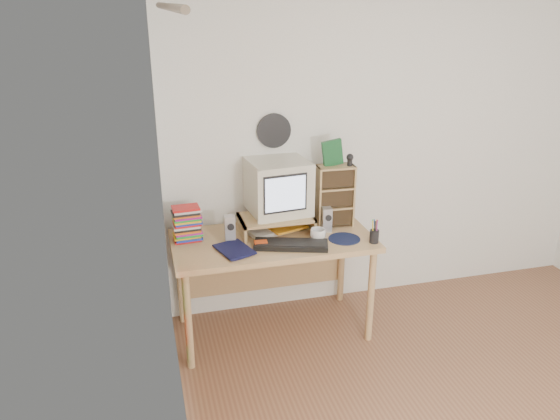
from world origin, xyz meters
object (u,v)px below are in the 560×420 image
dvd_stack (187,223)px  mug (318,235)px  diary (221,251)px  keyboard (291,245)px  cd_rack (335,196)px  desk (271,252)px  crt_monitor (280,188)px

dvd_stack → mug: dvd_stack is taller
mug → diary: (-0.68, -0.05, -0.02)m
keyboard → cd_rack: size_ratio=1.09×
keyboard → mug: (0.21, 0.05, 0.03)m
desk → diary: diary is taller
keyboard → cd_rack: (0.41, 0.29, 0.21)m
crt_monitor → mug: (0.20, -0.27, -0.27)m
desk → crt_monitor: crt_monitor is taller
crt_monitor → diary: crt_monitor is taller
keyboard → dvd_stack: bearing=173.9°
cd_rack → diary: bearing=-159.4°
desk → diary: (-0.39, -0.24, 0.16)m
desk → crt_monitor: bearing=44.2°
desk → cd_rack: bearing=6.6°
mug → dvd_stack: bearing=164.6°
crt_monitor → dvd_stack: size_ratio=1.57×
cd_rack → mug: cd_rack is taller
crt_monitor → cd_rack: bearing=-10.2°
desk → crt_monitor: (0.09, 0.09, 0.45)m
mug → desk: bearing=147.8°
desk → cd_rack: cd_rack is taller
dvd_stack → keyboard: bearing=-27.3°
cd_rack → mug: 0.36m
cd_rack → diary: size_ratio=1.91×
desk → diary: 0.48m
keyboard → mug: bearing=32.2°
dvd_stack → diary: size_ratio=1.08×
desk → cd_rack: size_ratio=3.08×
desk → dvd_stack: dvd_stack is taller
desk → crt_monitor: size_ratio=3.46×
desk → mug: mug is taller
keyboard → dvd_stack: (-0.66, 0.29, 0.11)m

